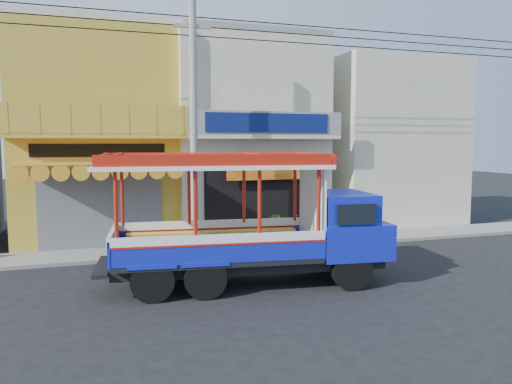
{
  "coord_description": "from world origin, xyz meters",
  "views": [
    {
      "loc": [
        -4.27,
        -13.23,
        3.82
      ],
      "look_at": [
        0.92,
        2.5,
        2.17
      ],
      "focal_mm": 35.0,
      "sensor_mm": 36.0,
      "label": 1
    }
  ],
  "objects_px": {
    "potted_plant_b": "(276,227)",
    "potted_plant_c": "(327,222)",
    "songthaew_truck": "(268,222)",
    "utility_pole": "(198,106)",
    "potted_plant_a": "(289,227)"
  },
  "relations": [
    {
      "from": "potted_plant_b",
      "to": "potted_plant_c",
      "type": "distance_m",
      "value": 2.31
    },
    {
      "from": "songthaew_truck",
      "to": "potted_plant_b",
      "type": "xyz_separation_m",
      "value": [
        2.17,
        5.09,
        -1.1
      ]
    },
    {
      "from": "utility_pole",
      "to": "songthaew_truck",
      "type": "height_order",
      "value": "utility_pole"
    },
    {
      "from": "songthaew_truck",
      "to": "potted_plant_c",
      "type": "xyz_separation_m",
      "value": [
        4.46,
        5.38,
        -1.07
      ]
    },
    {
      "from": "utility_pole",
      "to": "songthaew_truck",
      "type": "xyz_separation_m",
      "value": [
        1.02,
        -4.06,
        -3.33
      ]
    },
    {
      "from": "potted_plant_b",
      "to": "utility_pole",
      "type": "bearing_deg",
      "value": 63.2
    },
    {
      "from": "utility_pole",
      "to": "potted_plant_c",
      "type": "height_order",
      "value": "utility_pole"
    },
    {
      "from": "utility_pole",
      "to": "potted_plant_a",
      "type": "xyz_separation_m",
      "value": [
        3.79,
        1.27,
        -4.47
      ]
    },
    {
      "from": "potted_plant_b",
      "to": "potted_plant_c",
      "type": "relative_size",
      "value": 0.95
    },
    {
      "from": "songthaew_truck",
      "to": "utility_pole",
      "type": "bearing_deg",
      "value": 104.16
    },
    {
      "from": "potted_plant_c",
      "to": "songthaew_truck",
      "type": "bearing_deg",
      "value": -44.11
    },
    {
      "from": "songthaew_truck",
      "to": "potted_plant_c",
      "type": "bearing_deg",
      "value": 50.33
    },
    {
      "from": "potted_plant_a",
      "to": "potted_plant_b",
      "type": "bearing_deg",
      "value": 142.32
    },
    {
      "from": "potted_plant_a",
      "to": "potted_plant_c",
      "type": "distance_m",
      "value": 1.69
    },
    {
      "from": "utility_pole",
      "to": "potted_plant_b",
      "type": "relative_size",
      "value": 28.77
    }
  ]
}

